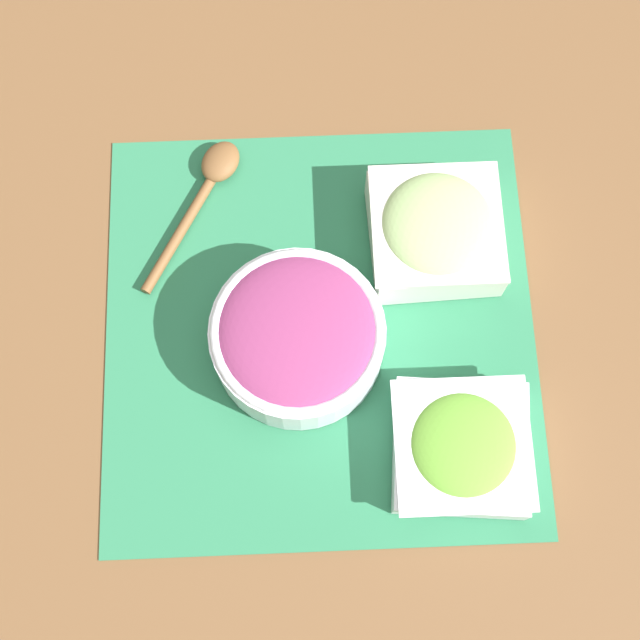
% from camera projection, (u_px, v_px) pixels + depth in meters
% --- Properties ---
extents(ground_plane, '(3.00, 3.00, 0.00)m').
position_uv_depth(ground_plane, '(320.00, 329.00, 0.99)').
color(ground_plane, brown).
extents(placemat, '(0.47, 0.48, 0.00)m').
position_uv_depth(placemat, '(320.00, 329.00, 0.99)').
color(placemat, '#2D7A51').
rests_on(placemat, ground_plane).
extents(cucumber_bowl, '(0.15, 0.15, 0.07)m').
position_uv_depth(cucumber_bowl, '(435.00, 230.00, 0.98)').
color(cucumber_bowl, silver).
rests_on(cucumber_bowl, placemat).
extents(onion_bowl, '(0.19, 0.19, 0.08)m').
position_uv_depth(onion_bowl, '(298.00, 336.00, 0.94)').
color(onion_bowl, silver).
rests_on(onion_bowl, placemat).
extents(lettuce_bowl, '(0.15, 0.15, 0.05)m').
position_uv_depth(lettuce_bowl, '(461.00, 447.00, 0.92)').
color(lettuce_bowl, white).
rests_on(lettuce_bowl, placemat).
extents(wooden_spoon, '(0.12, 0.19, 0.02)m').
position_uv_depth(wooden_spoon, '(208.00, 184.00, 1.03)').
color(wooden_spoon, brown).
rests_on(wooden_spoon, placemat).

